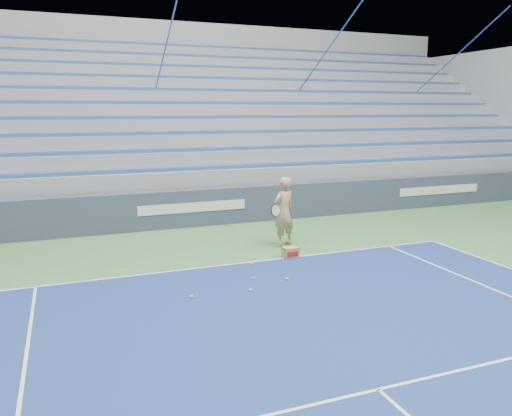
{
  "coord_description": "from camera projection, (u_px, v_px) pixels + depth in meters",
  "views": [
    {
      "loc": [
        -3.43,
        1.72,
        3.4
      ],
      "look_at": [
        0.69,
        12.38,
        1.15
      ],
      "focal_mm": 35.0,
      "sensor_mm": 36.0,
      "label": 1
    }
  ],
  "objects": [
    {
      "name": "tennis_ball_2",
      "position": [
        191.0,
        297.0,
        9.15
      ],
      "size": [
        0.07,
        0.07,
        0.07
      ],
      "primitive_type": "sphere",
      "color": "#CFE52E",
      "rests_on": "ground"
    },
    {
      "name": "tennis_ball_1",
      "position": [
        250.0,
        290.0,
        9.49
      ],
      "size": [
        0.07,
        0.07,
        0.07
      ],
      "primitive_type": "sphere",
      "color": "#CFE52E",
      "rests_on": "ground"
    },
    {
      "name": "tennis_ball_0",
      "position": [
        287.0,
        279.0,
        10.12
      ],
      "size": [
        0.07,
        0.07,
        0.07
      ],
      "primitive_type": "sphere",
      "color": "#CFE52E",
      "rests_on": "ground"
    },
    {
      "name": "tennis_ball_4",
      "position": [
        252.0,
        264.0,
        11.1
      ],
      "size": [
        0.07,
        0.07,
        0.07
      ],
      "primitive_type": "sphere",
      "color": "#CFE52E",
      "rests_on": "ground"
    },
    {
      "name": "tennis_ball_3",
      "position": [
        285.0,
        247.0,
        12.44
      ],
      "size": [
        0.07,
        0.07,
        0.07
      ],
      "primitive_type": "sphere",
      "color": "#CFE52E",
      "rests_on": "ground"
    },
    {
      "name": "tennis_player",
      "position": [
        284.0,
        212.0,
        12.54
      ],
      "size": [
        0.98,
        0.93,
        1.77
      ],
      "color": "tan",
      "rests_on": "ground"
    },
    {
      "name": "ball_box",
      "position": [
        290.0,
        252.0,
        11.65
      ],
      "size": [
        0.34,
        0.27,
        0.26
      ],
      "color": "#A07E4D",
      "rests_on": "ground"
    },
    {
      "name": "bleachers",
      "position": [
        155.0,
        137.0,
        19.62
      ],
      "size": [
        31.0,
        9.15,
        7.3
      ],
      "color": "gray",
      "rests_on": "ground"
    },
    {
      "name": "sponsor_barrier",
      "position": [
        192.0,
        208.0,
        14.73
      ],
      "size": [
        30.0,
        0.32,
        1.1
      ],
      "color": "#384055",
      "rests_on": "ground"
    },
    {
      "name": "tennis_ball_5",
      "position": [
        254.0,
        278.0,
        10.15
      ],
      "size": [
        0.07,
        0.07,
        0.07
      ],
      "primitive_type": "sphere",
      "color": "#CFE52E",
      "rests_on": "ground"
    }
  ]
}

